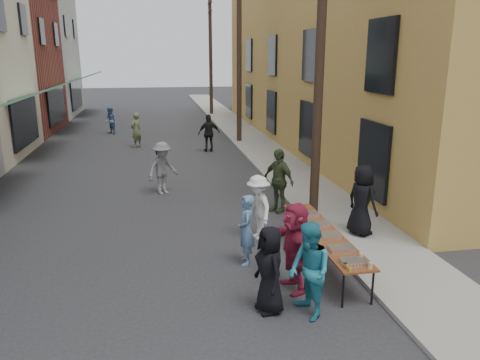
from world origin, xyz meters
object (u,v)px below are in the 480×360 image
object	(u,v)px
guest_front_a	(270,270)
guest_front_c	(309,271)
catering_tray_sausage	(354,262)
utility_pole_far	(211,55)
server	(362,200)
serving_table	(323,234)
utility_pole_mid	(239,55)
utility_pole_near	(320,56)

from	to	relation	value
guest_front_a	guest_front_c	size ratio (longest dim) A/B	0.93
catering_tray_sausage	guest_front_a	distance (m)	1.65
guest_front_c	catering_tray_sausage	bearing A→B (deg)	100.96
utility_pole_far	server	xyz separation A→B (m)	(0.63, -25.79, -3.50)
utility_pole_far	serving_table	world-z (taller)	utility_pole_far
utility_pole_mid	utility_pole_near	bearing A→B (deg)	-90.00
serving_table	server	distance (m)	1.99
serving_table	catering_tray_sausage	distance (m)	1.65
utility_pole_mid	serving_table	world-z (taller)	utility_pole_mid
catering_tray_sausage	guest_front_a	bearing A→B (deg)	-177.37
guest_front_a	utility_pole_far	bearing A→B (deg)	164.35
utility_pole_mid	utility_pole_far	world-z (taller)	same
utility_pole_mid	guest_front_a	xyz separation A→B (m)	(-2.51, -16.81, -3.69)
catering_tray_sausage	guest_front_a	world-z (taller)	guest_front_a
catering_tray_sausage	utility_pole_mid	bearing A→B (deg)	87.05
catering_tray_sausage	guest_front_c	size ratio (longest dim) A/B	0.29
catering_tray_sausage	server	xyz separation A→B (m)	(1.49, 2.95, 0.21)
utility_pole_near	serving_table	bearing A→B (deg)	-105.60
guest_front_a	guest_front_c	xyz separation A→B (m)	(0.64, -0.30, 0.06)
guest_front_a	serving_table	bearing A→B (deg)	125.64
utility_pole_far	catering_tray_sausage	world-z (taller)	utility_pole_far
serving_table	guest_front_a	bearing A→B (deg)	-133.69
server	catering_tray_sausage	bearing A→B (deg)	129.92
utility_pole_mid	utility_pole_far	distance (m)	12.00
utility_pole_near	guest_front_a	world-z (taller)	utility_pole_near
utility_pole_mid	guest_front_c	world-z (taller)	utility_pole_mid
utility_pole_near	utility_pole_mid	distance (m)	12.00
guest_front_a	server	xyz separation A→B (m)	(3.14, 3.02, 0.19)
utility_pole_far	guest_front_a	xyz separation A→B (m)	(-2.51, -28.81, -3.69)
guest_front_a	server	size ratio (longest dim) A/B	0.90
utility_pole_near	guest_front_c	xyz separation A→B (m)	(-1.87, -5.11, -3.63)
serving_table	guest_front_a	xyz separation A→B (m)	(-1.65, -1.73, 0.10)
utility_pole_far	guest_front_a	size ratio (longest dim) A/B	5.53
guest_front_a	catering_tray_sausage	bearing A→B (deg)	81.96
catering_tray_sausage	guest_front_c	xyz separation A→B (m)	(-1.01, -0.38, 0.08)
utility_pole_near	guest_front_a	size ratio (longest dim) A/B	5.53
utility_pole_mid	guest_front_c	distance (m)	17.59
utility_pole_mid	guest_front_a	bearing A→B (deg)	-98.49
catering_tray_sausage	guest_front_c	bearing A→B (deg)	-159.43
utility_pole_near	utility_pole_far	world-z (taller)	same
catering_tray_sausage	utility_pole_far	bearing A→B (deg)	88.28
guest_front_c	server	distance (m)	4.16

